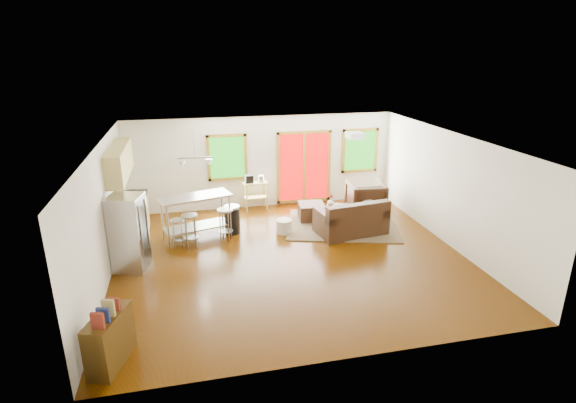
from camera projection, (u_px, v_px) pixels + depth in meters
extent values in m
cube|color=#341800|center=(291.00, 258.00, 9.90)|extent=(7.50, 7.00, 0.02)
cube|color=white|center=(291.00, 140.00, 9.04)|extent=(7.50, 7.00, 0.02)
cube|color=silver|center=(263.00, 162.00, 12.70)|extent=(7.50, 0.02, 2.60)
cube|color=silver|center=(102.00, 216.00, 8.68)|extent=(0.02, 7.00, 2.60)
cube|color=silver|center=(451.00, 190.00, 10.26)|extent=(0.02, 7.00, 2.60)
cube|color=silver|center=(349.00, 282.00, 6.23)|extent=(7.50, 0.02, 2.60)
cube|color=#165710|center=(227.00, 157.00, 12.38)|extent=(0.94, 0.02, 1.14)
cube|color=olive|center=(226.00, 136.00, 12.18)|extent=(1.10, 0.05, 0.08)
cube|color=olive|center=(228.00, 179.00, 12.58)|extent=(1.10, 0.05, 0.08)
cube|color=olive|center=(209.00, 158.00, 12.27)|extent=(0.08, 0.05, 1.30)
cube|color=olive|center=(246.00, 157.00, 12.49)|extent=(0.08, 0.05, 1.30)
cube|color=#B40907|center=(304.00, 167.00, 12.97)|extent=(1.44, 0.02, 1.94)
cube|color=olive|center=(304.00, 132.00, 12.65)|extent=(1.60, 0.05, 0.08)
cube|color=olive|center=(304.00, 200.00, 13.30)|extent=(1.60, 0.05, 0.08)
cube|color=olive|center=(278.00, 169.00, 12.81)|extent=(0.08, 0.05, 2.10)
cube|color=olive|center=(329.00, 166.00, 13.14)|extent=(0.08, 0.05, 2.10)
cube|color=olive|center=(304.00, 167.00, 12.97)|extent=(0.08, 0.05, 1.94)
cube|color=#165710|center=(360.00, 151.00, 13.20)|extent=(0.94, 0.02, 1.14)
cube|color=olive|center=(361.00, 130.00, 13.00)|extent=(1.10, 0.05, 0.08)
cube|color=olive|center=(359.00, 171.00, 13.40)|extent=(1.10, 0.05, 0.08)
cube|color=olive|center=(344.00, 151.00, 13.10)|extent=(0.08, 0.05, 1.30)
cube|color=olive|center=(376.00, 150.00, 13.31)|extent=(0.08, 0.05, 1.30)
cube|color=#465A3C|center=(342.00, 225.00, 11.64)|extent=(3.28, 2.84, 0.03)
cube|color=black|center=(351.00, 224.00, 11.11)|extent=(1.77, 1.17, 0.46)
cube|color=black|center=(359.00, 212.00, 10.65)|extent=(1.67, 0.46, 0.42)
cube|color=black|center=(325.00, 216.00, 10.76)|extent=(0.35, 0.96, 0.18)
cube|color=black|center=(376.00, 209.00, 11.25)|extent=(0.35, 0.96, 0.18)
cube|color=black|center=(337.00, 214.00, 10.93)|extent=(0.76, 0.70, 0.13)
cube|color=black|center=(363.00, 210.00, 11.18)|extent=(0.76, 0.70, 0.13)
cube|color=#342108|center=(345.00, 208.00, 11.81)|extent=(1.16, 0.95, 0.04)
cube|color=#342108|center=(328.00, 217.00, 11.74)|extent=(0.08, 0.08, 0.36)
cube|color=#342108|center=(361.00, 219.00, 11.60)|extent=(0.08, 0.08, 0.36)
cube|color=#342108|center=(330.00, 211.00, 12.15)|extent=(0.08, 0.08, 0.36)
cube|color=#342108|center=(361.00, 213.00, 12.01)|extent=(0.08, 0.08, 0.36)
imported|color=black|center=(366.00, 196.00, 12.37)|extent=(1.04, 0.98, 0.98)
cube|color=black|center=(311.00, 212.00, 11.98)|extent=(0.74, 0.74, 0.44)
cylinder|color=beige|center=(284.00, 226.00, 11.15)|extent=(0.51, 0.51, 0.34)
imported|color=silver|center=(331.00, 202.00, 11.89)|extent=(0.21, 0.22, 0.18)
sphere|color=#AA150F|center=(332.00, 197.00, 11.86)|extent=(0.08, 0.08, 0.07)
sphere|color=#AA150F|center=(330.00, 196.00, 11.81)|extent=(0.08, 0.08, 0.07)
sphere|color=#AA150F|center=(331.00, 195.00, 11.86)|extent=(0.08, 0.08, 0.07)
cube|color=tan|center=(132.00, 223.00, 10.58)|extent=(0.60, 2.20, 0.90)
cube|color=black|center=(130.00, 205.00, 10.43)|extent=(0.64, 2.24, 0.04)
cube|color=tan|center=(119.00, 162.00, 10.07)|extent=(0.36, 2.20, 0.70)
cylinder|color=#B7BABC|center=(127.00, 207.00, 9.93)|extent=(0.12, 0.12, 0.18)
cube|color=black|center=(131.00, 194.00, 10.76)|extent=(0.22, 0.18, 0.20)
cube|color=#B7BABC|center=(129.00, 233.00, 9.14)|extent=(0.77, 0.76, 1.60)
cube|color=gray|center=(144.00, 233.00, 9.13)|extent=(0.16, 0.57, 1.56)
cylinder|color=gray|center=(141.00, 231.00, 8.91)|extent=(0.03, 0.03, 1.07)
cylinder|color=gray|center=(147.00, 224.00, 9.28)|extent=(0.03, 0.03, 1.07)
cube|color=#B7BABC|center=(195.00, 197.00, 10.61)|extent=(1.78, 1.10, 0.04)
cube|color=gray|center=(197.00, 226.00, 10.86)|extent=(1.65, 0.99, 0.03)
cylinder|color=gray|center=(168.00, 227.00, 10.23)|extent=(0.06, 0.06, 1.01)
cylinder|color=gray|center=(230.00, 215.00, 10.92)|extent=(0.06, 0.06, 1.01)
cylinder|color=gray|center=(162.00, 220.00, 10.65)|extent=(0.06, 0.06, 1.01)
cylinder|color=gray|center=(222.00, 209.00, 11.34)|extent=(0.06, 0.06, 1.01)
imported|color=white|center=(215.00, 197.00, 10.67)|extent=(0.12, 0.10, 0.11)
cylinder|color=#B7BABC|center=(177.00, 221.00, 10.16)|extent=(0.33, 0.33, 0.04)
cylinder|color=gray|center=(182.00, 233.00, 10.37)|extent=(0.02, 0.02, 0.65)
cylinder|color=gray|center=(174.00, 233.00, 10.33)|extent=(0.02, 0.02, 0.65)
cylinder|color=gray|center=(174.00, 236.00, 10.17)|extent=(0.02, 0.02, 0.65)
cylinder|color=gray|center=(182.00, 236.00, 10.21)|extent=(0.02, 0.02, 0.65)
cylinder|color=gray|center=(179.00, 239.00, 10.31)|extent=(0.30, 0.30, 0.01)
cylinder|color=#B7BABC|center=(189.00, 216.00, 10.17)|extent=(0.41, 0.41, 0.04)
cylinder|color=gray|center=(194.00, 230.00, 10.42)|extent=(0.03, 0.03, 0.74)
cylinder|color=gray|center=(186.00, 231.00, 10.36)|extent=(0.03, 0.03, 0.74)
cylinder|color=gray|center=(187.00, 234.00, 10.18)|extent=(0.03, 0.03, 0.74)
cylinder|color=gray|center=(196.00, 233.00, 10.24)|extent=(0.03, 0.03, 0.74)
cylinder|color=gray|center=(191.00, 237.00, 10.34)|extent=(0.37, 0.37, 0.02)
cylinder|color=#B7BABC|center=(225.00, 210.00, 10.52)|extent=(0.49, 0.49, 0.04)
cylinder|color=gray|center=(231.00, 224.00, 10.73)|extent=(0.03, 0.03, 0.75)
cylinder|color=gray|center=(223.00, 224.00, 10.75)|extent=(0.03, 0.03, 0.75)
cylinder|color=gray|center=(220.00, 227.00, 10.57)|extent=(0.03, 0.03, 0.75)
cylinder|color=gray|center=(229.00, 228.00, 10.54)|extent=(0.03, 0.03, 0.75)
cylinder|color=gray|center=(226.00, 231.00, 10.69)|extent=(0.44, 0.44, 0.02)
cylinder|color=black|center=(232.00, 220.00, 11.09)|extent=(0.45, 0.45, 0.66)
cylinder|color=#B7BABC|center=(232.00, 207.00, 10.97)|extent=(0.47, 0.47, 0.06)
cube|color=tan|center=(255.00, 183.00, 12.54)|extent=(0.70, 0.47, 0.04)
cube|color=tan|center=(256.00, 197.00, 12.68)|extent=(0.66, 0.44, 0.03)
cube|color=tan|center=(247.00, 199.00, 12.44)|extent=(0.04, 0.04, 0.81)
cube|color=tan|center=(267.00, 197.00, 12.59)|extent=(0.04, 0.04, 0.81)
cube|color=tan|center=(244.00, 195.00, 12.75)|extent=(0.04, 0.04, 0.81)
cube|color=tan|center=(264.00, 193.00, 12.91)|extent=(0.04, 0.04, 0.81)
cube|color=black|center=(249.00, 179.00, 12.46)|extent=(0.22, 0.20, 0.21)
cylinder|color=#B7BABC|center=(261.00, 179.00, 12.56)|extent=(0.16, 0.16, 0.17)
cube|color=#342108|center=(110.00, 340.00, 6.46)|extent=(0.62, 0.96, 0.80)
cube|color=maroon|center=(98.00, 321.00, 6.01)|extent=(0.19, 0.11, 0.24)
cube|color=#1A244F|center=(103.00, 315.00, 6.15)|extent=(0.19, 0.11, 0.22)
cube|color=#9F8D4E|center=(108.00, 308.00, 6.28)|extent=(0.19, 0.11, 0.26)
cube|color=maroon|center=(114.00, 304.00, 6.44)|extent=(0.19, 0.11, 0.20)
cube|color=white|center=(355.00, 135.00, 9.96)|extent=(0.35, 0.35, 0.12)
cylinder|color=gray|center=(194.00, 145.00, 10.12)|extent=(0.02, 0.02, 0.60)
cube|color=gray|center=(195.00, 158.00, 10.22)|extent=(0.80, 0.04, 0.03)
cone|color=#B7BABC|center=(182.00, 164.00, 10.20)|extent=(0.18, 0.18, 0.14)
cone|color=#B7BABC|center=(209.00, 162.00, 10.32)|extent=(0.18, 0.18, 0.14)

